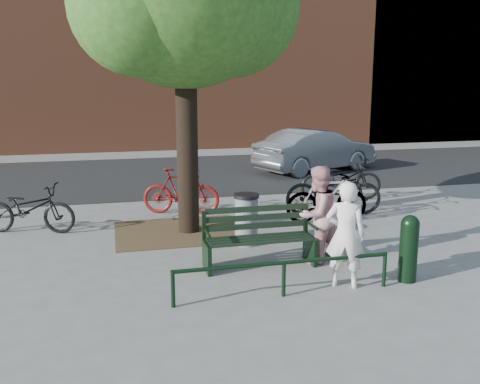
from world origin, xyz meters
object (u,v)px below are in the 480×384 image
object	(u,v)px
park_bench	(258,236)
bicycle_c	(334,190)
person_right	(317,215)
bollard	(409,246)
litter_bin	(246,219)
person_left	(346,235)
parked_car	(316,150)

from	to	relation	value
park_bench	bicycle_c	distance (m)	3.64
person_right	bicycle_c	world-z (taller)	person_right
bollard	litter_bin	distance (m)	2.91
person_left	litter_bin	size ratio (longest dim) A/B	1.67
person_right	bicycle_c	size ratio (longest dim) A/B	0.76
person_right	bollard	size ratio (longest dim) A/B	1.58
park_bench	person_left	bearing A→B (deg)	-49.92
litter_bin	bicycle_c	bearing A→B (deg)	34.48
bollard	litter_bin	size ratio (longest dim) A/B	1.08
parked_car	litter_bin	bearing A→B (deg)	127.73
park_bench	parked_car	size ratio (longest dim) A/B	0.43
bicycle_c	bollard	bearing A→B (deg)	-176.31
bollard	park_bench	bearing A→B (deg)	148.88
person_right	litter_bin	bearing A→B (deg)	-82.12
person_left	bicycle_c	bearing A→B (deg)	-82.92
person_right	parked_car	world-z (taller)	person_right
person_left	person_right	distance (m)	1.06
bollard	person_left	bearing A→B (deg)	177.82
person_right	bicycle_c	xyz separation A→B (m)	(1.48, 2.77, -0.24)
person_right	bollard	world-z (taller)	person_right
person_left	person_right	world-z (taller)	person_right
person_left	parked_car	world-z (taller)	person_left
person_right	parked_car	distance (m)	8.55
person_right	bicycle_c	bearing A→B (deg)	-147.33
person_left	bollard	distance (m)	1.01
litter_bin	person_right	bearing A→B (deg)	-52.97
person_left	litter_bin	bearing A→B (deg)	-40.27
litter_bin	bicycle_c	xyz separation A→B (m)	(2.35, 1.62, 0.08)
person_left	bicycle_c	xyz separation A→B (m)	(1.48, 3.83, -0.22)
person_left	bicycle_c	size ratio (longest dim) A/B	0.74
person_right	bollard	distance (m)	1.49
park_bench	bollard	bearing A→B (deg)	-31.12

